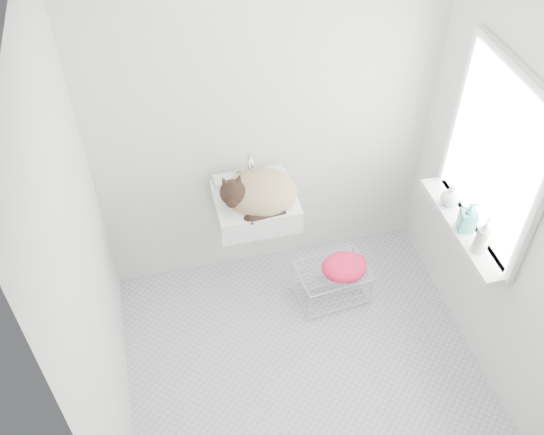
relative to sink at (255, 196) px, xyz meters
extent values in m
cube|color=#B9BCBF|center=(0.14, -0.74, -0.85)|extent=(2.20, 2.00, 0.02)
cube|color=silver|center=(0.14, 0.26, 0.40)|extent=(2.20, 0.02, 2.50)
cube|color=silver|center=(1.24, -0.74, 0.40)|extent=(0.02, 2.00, 2.50)
cube|color=silver|center=(-0.96, -0.74, 0.40)|extent=(0.02, 2.00, 2.50)
cube|color=white|center=(1.22, -0.54, 0.50)|extent=(0.01, 0.80, 1.00)
cube|color=white|center=(1.21, -0.54, 0.50)|extent=(0.04, 0.90, 1.10)
cube|color=white|center=(1.15, -0.54, -0.02)|extent=(0.16, 0.88, 0.04)
cube|color=white|center=(0.00, 0.00, 0.00)|extent=(0.51, 0.44, 0.20)
ellipsoid|color=#A58459|center=(0.03, -0.01, 0.03)|extent=(0.49, 0.44, 0.23)
sphere|color=black|center=(-0.14, -0.08, 0.13)|extent=(0.19, 0.19, 0.16)
torus|color=red|center=(-0.12, -0.09, 0.09)|extent=(0.16, 0.16, 0.06)
cube|color=silver|center=(0.48, -0.23, -0.70)|extent=(0.49, 0.37, 0.28)
ellipsoid|color=red|center=(0.53, -0.28, -0.54)|extent=(0.32, 0.23, 0.13)
imported|color=beige|center=(1.14, -0.75, 0.00)|extent=(0.10, 0.10, 0.19)
imported|color=#2C766F|center=(1.14, -0.57, 0.00)|extent=(0.11, 0.11, 0.20)
imported|color=silver|center=(1.14, -0.35, 0.00)|extent=(0.14, 0.14, 0.15)
camera|label=1|loc=(-0.57, -2.76, 2.58)|focal=40.54mm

